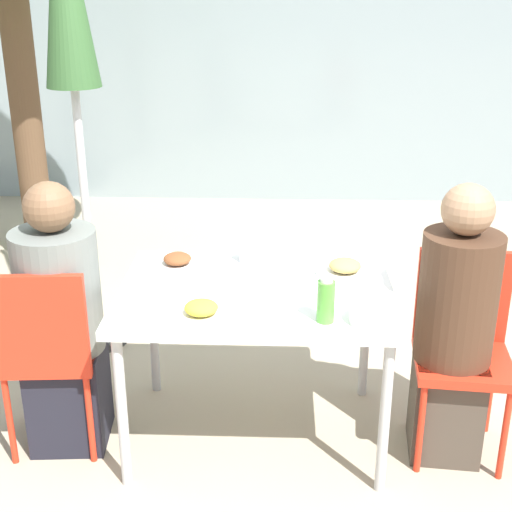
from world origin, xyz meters
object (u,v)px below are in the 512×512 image
at_px(chair_right, 462,337).
at_px(closed_umbrella, 68,16).
at_px(person_left, 62,326).
at_px(drinking_cup, 247,252).
at_px(person_right, 454,332).
at_px(salad_bowl, 374,315).
at_px(chair_left, 47,345).
at_px(bottle, 326,300).

height_order(chair_right, closed_umbrella, closed_umbrella).
bearing_deg(closed_umbrella, person_left, -82.47).
height_order(chair_right, drinking_cup, chair_right).
distance_m(person_right, salad_bowl, 0.46).
height_order(chair_left, person_right, person_right).
xyz_separation_m(chair_left, drinking_cup, (0.82, 0.45, 0.26)).
height_order(bottle, salad_bowl, bottle).
distance_m(person_right, drinking_cup, 0.99).
bearing_deg(chair_left, salad_bowl, -10.74).
relative_size(person_left, salad_bowl, 6.30).
distance_m(chair_right, bottle, 0.74).
distance_m(person_right, closed_umbrella, 2.37).
relative_size(chair_left, closed_umbrella, 0.36).
height_order(person_left, bottle, person_left).
bearing_deg(bottle, chair_right, 25.34).
height_order(chair_left, closed_umbrella, closed_umbrella).
xyz_separation_m(closed_umbrella, bottle, (1.24, -1.17, -0.97)).
xyz_separation_m(person_left, salad_bowl, (1.30, -0.24, 0.20)).
bearing_deg(chair_right, bottle, 30.82).
relative_size(person_left, person_right, 0.99).
height_order(closed_umbrella, salad_bowl, closed_umbrella).
bearing_deg(chair_left, chair_right, 0.29).
bearing_deg(person_left, closed_umbrella, 93.33).
height_order(person_right, salad_bowl, person_right).
relative_size(person_right, salad_bowl, 6.39).
xyz_separation_m(person_right, closed_umbrella, (-1.79, 0.96, 1.21)).
height_order(person_right, closed_umbrella, closed_umbrella).
height_order(chair_left, chair_right, same).
relative_size(person_right, drinking_cup, 12.24).
relative_size(chair_left, salad_bowl, 4.60).
distance_m(closed_umbrella, salad_bowl, 2.12).
xyz_separation_m(chair_right, salad_bowl, (-0.43, -0.29, 0.24)).
bearing_deg(chair_left, person_left, 57.93).
distance_m(drinking_cup, salad_bowl, 0.80).
height_order(person_left, chair_right, person_left).
bearing_deg(closed_umbrella, salad_bowl, -39.52).
relative_size(person_right, closed_umbrella, 0.49).
bearing_deg(person_left, chair_left, -122.07).
relative_size(chair_left, bottle, 4.82).
relative_size(person_left, chair_right, 1.37).
bearing_deg(person_right, person_left, 4.84).
bearing_deg(chair_right, person_left, 7.33).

